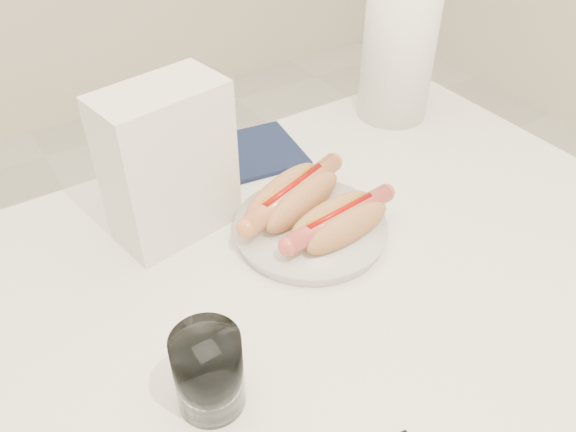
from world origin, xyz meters
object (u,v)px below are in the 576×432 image
table (280,349)px  paper_towel_roll (400,40)px  hotdog_left (293,197)px  water_glass (209,372)px  plate (310,230)px  napkin_box (168,164)px  hotdog_right (339,222)px

table → paper_towel_roll: size_ratio=4.26×
hotdog_left → paper_towel_roll: paper_towel_roll is taller
water_glass → plate: bearing=34.2°
napkin_box → paper_towel_roll: paper_towel_roll is taller
table → napkin_box: 0.28m
hotdog_left → paper_towel_roll: (0.33, 0.16, 0.10)m
table → plate: size_ratio=5.86×
hotdog_right → napkin_box: (-0.17, 0.15, 0.07)m
hotdog_left → water_glass: (-0.23, -0.20, 0.01)m
water_glass → paper_towel_roll: 0.67m
hotdog_right → table: bearing=-159.8°
hotdog_left → water_glass: water_glass is taller
napkin_box → plate: bearing=-47.9°
table → hotdog_left: (0.11, 0.14, 0.10)m
plate → napkin_box: size_ratio=0.95×
water_glass → paper_towel_roll: paper_towel_roll is taller
water_glass → napkin_box: size_ratio=0.45×
table → paper_towel_roll: (0.44, 0.31, 0.20)m
plate → paper_towel_roll: size_ratio=0.73×
plate → hotdog_right: (0.02, -0.04, 0.03)m
table → plate: 0.17m
table → hotdog_left: bearing=51.5°
plate → paper_towel_roll: bearing=32.0°
hotdog_right → water_glass: bearing=-160.1°
table → hotdog_right: 0.18m
water_glass → napkin_box: bearing=72.4°
plate → water_glass: (-0.24, -0.16, 0.04)m
hotdog_right → water_glass: 0.28m
napkin_box → paper_towel_roll: (0.47, 0.08, 0.03)m
hotdog_left → plate: bearing=-104.5°
water_glass → paper_towel_roll: (0.56, 0.36, 0.09)m
plate → paper_towel_roll: 0.40m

